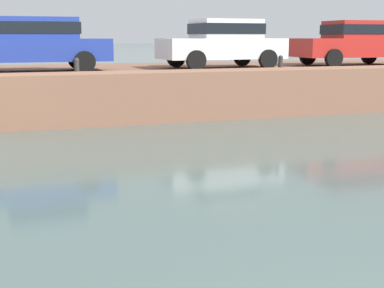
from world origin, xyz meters
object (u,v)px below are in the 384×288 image
(car_left_inner_blue, at_px, (35,42))
(car_centre_white, at_px, (223,41))
(mooring_bollard_mid, at_px, (77,65))
(car_right_inner_red, at_px, (355,41))
(mooring_bollard_east, at_px, (280,62))

(car_left_inner_blue, distance_m, car_centre_white, 5.82)
(mooring_bollard_mid, bearing_deg, car_centre_white, 18.06)
(car_centre_white, bearing_deg, mooring_bollard_mid, -161.94)
(car_left_inner_blue, relative_size, mooring_bollard_mid, 9.84)
(mooring_bollard_mid, bearing_deg, car_right_inner_red, 9.10)
(car_right_inner_red, xyz_separation_m, mooring_bollard_east, (-3.76, -1.58, -0.61))
(car_centre_white, bearing_deg, mooring_bollard_east, -51.61)
(car_right_inner_red, bearing_deg, mooring_bollard_mid, -170.90)
(car_centre_white, bearing_deg, car_right_inner_red, -0.05)
(car_left_inner_blue, height_order, mooring_bollard_east, car_left_inner_blue)
(mooring_bollard_mid, bearing_deg, car_left_inner_blue, 121.36)
(car_centre_white, bearing_deg, car_left_inner_blue, -179.97)
(car_left_inner_blue, relative_size, car_right_inner_red, 1.04)
(car_left_inner_blue, xyz_separation_m, mooring_bollard_mid, (0.96, -1.58, -0.61))
(car_right_inner_red, bearing_deg, car_left_inner_blue, 179.99)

